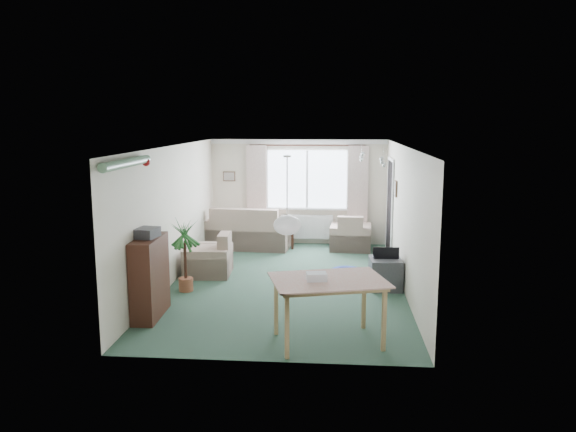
# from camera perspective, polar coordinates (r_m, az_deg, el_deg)

# --- Properties ---
(ground) EXTENTS (6.50, 6.50, 0.00)m
(ground) POSITION_cam_1_polar(r_m,az_deg,el_deg) (9.95, -0.14, -6.84)
(ground) COLOR #2D4B3B
(window) EXTENTS (1.80, 0.03, 1.30)m
(window) POSITION_cam_1_polar(r_m,az_deg,el_deg) (12.81, 1.96, 3.76)
(window) COLOR white
(curtain_rod) EXTENTS (2.60, 0.03, 0.03)m
(curtain_rod) POSITION_cam_1_polar(r_m,az_deg,el_deg) (12.68, 1.96, 7.19)
(curtain_rod) COLOR black
(curtain_left) EXTENTS (0.45, 0.08, 2.00)m
(curtain_left) POSITION_cam_1_polar(r_m,az_deg,el_deg) (12.85, -3.20, 2.73)
(curtain_left) COLOR beige
(curtain_right) EXTENTS (0.45, 0.08, 2.00)m
(curtain_right) POSITION_cam_1_polar(r_m,az_deg,el_deg) (12.74, 7.11, 2.61)
(curtain_right) COLOR beige
(radiator) EXTENTS (1.20, 0.10, 0.55)m
(radiator) POSITION_cam_1_polar(r_m,az_deg,el_deg) (12.94, 1.92, -1.11)
(radiator) COLOR white
(doorway) EXTENTS (0.03, 0.95, 2.00)m
(doorway) POSITION_cam_1_polar(r_m,az_deg,el_deg) (11.90, 10.32, 0.71)
(doorway) COLOR black
(pendant_lamp) EXTENTS (0.36, 0.36, 0.36)m
(pendant_lamp) POSITION_cam_1_polar(r_m,az_deg,el_deg) (7.35, -0.09, -0.94)
(pendant_lamp) COLOR white
(tinsel_garland) EXTENTS (1.60, 1.60, 0.12)m
(tinsel_garland) POSITION_cam_1_polar(r_m,az_deg,el_deg) (7.71, -16.05, 5.19)
(tinsel_garland) COLOR #196626
(bauble_cluster_a) EXTENTS (0.20, 0.20, 0.20)m
(bauble_cluster_a) POSITION_cam_1_polar(r_m,az_deg,el_deg) (10.43, 7.45, 6.27)
(bauble_cluster_a) COLOR silver
(bauble_cluster_b) EXTENTS (0.20, 0.20, 0.20)m
(bauble_cluster_b) POSITION_cam_1_polar(r_m,az_deg,el_deg) (9.25, 9.67, 5.77)
(bauble_cluster_b) COLOR silver
(wall_picture_back) EXTENTS (0.28, 0.03, 0.22)m
(wall_picture_back) POSITION_cam_1_polar(r_m,az_deg,el_deg) (13.02, -6.00, 4.03)
(wall_picture_back) COLOR brown
(wall_picture_right) EXTENTS (0.03, 0.24, 0.30)m
(wall_picture_right) POSITION_cam_1_polar(r_m,az_deg,el_deg) (10.84, 10.89, 2.75)
(wall_picture_right) COLOR brown
(sofa) EXTENTS (1.93, 1.12, 0.93)m
(sofa) POSITION_cam_1_polar(r_m,az_deg,el_deg) (12.62, -4.08, -1.10)
(sofa) COLOR beige
(sofa) RESTS_ON ground
(armchair_corner) EXTENTS (0.93, 0.89, 0.79)m
(armchair_corner) POSITION_cam_1_polar(r_m,az_deg,el_deg) (12.47, 6.38, -1.60)
(armchair_corner) COLOR beige
(armchair_corner) RESTS_ON ground
(armchair_left) EXTENTS (0.86, 0.91, 0.78)m
(armchair_left) POSITION_cam_1_polar(r_m,az_deg,el_deg) (10.51, -8.13, -3.84)
(armchair_left) COLOR beige
(armchair_left) RESTS_ON ground
(coffee_table) EXTENTS (1.09, 0.75, 0.45)m
(coffee_table) POSITION_cam_1_polar(r_m,az_deg,el_deg) (12.60, -1.71, -2.21)
(coffee_table) COLOR black
(coffee_table) RESTS_ON ground
(photo_frame) EXTENTS (0.12, 0.07, 0.16)m
(photo_frame) POSITION_cam_1_polar(r_m,az_deg,el_deg) (12.60, -1.58, -0.80)
(photo_frame) COLOR brown
(photo_frame) RESTS_ON coffee_table
(bookshelf) EXTENTS (0.34, 0.97, 1.18)m
(bookshelf) POSITION_cam_1_polar(r_m,az_deg,el_deg) (8.42, -13.86, -6.07)
(bookshelf) COLOR black
(bookshelf) RESTS_ON ground
(hifi_box) EXTENTS (0.33, 0.39, 0.14)m
(hifi_box) POSITION_cam_1_polar(r_m,az_deg,el_deg) (8.28, -14.15, -1.67)
(hifi_box) COLOR #343438
(hifi_box) RESTS_ON bookshelf
(houseplant) EXTENTS (0.68, 0.68, 1.20)m
(houseplant) POSITION_cam_1_polar(r_m,az_deg,el_deg) (9.51, -10.42, -4.03)
(houseplant) COLOR #1A4E23
(houseplant) RESTS_ON ground
(dining_table) EXTENTS (1.51, 1.20, 0.83)m
(dining_table) POSITION_cam_1_polar(r_m,az_deg,el_deg) (7.32, 4.09, -9.68)
(dining_table) COLOR #9C8155
(dining_table) RESTS_ON ground
(gift_box) EXTENTS (0.28, 0.22, 0.12)m
(gift_box) POSITION_cam_1_polar(r_m,az_deg,el_deg) (7.11, 2.91, -6.25)
(gift_box) COLOR white
(gift_box) RESTS_ON dining_table
(tv_cube) EXTENTS (0.55, 0.60, 0.52)m
(tv_cube) POSITION_cam_1_polar(r_m,az_deg,el_deg) (9.72, 9.86, -5.78)
(tv_cube) COLOR #353439
(tv_cube) RESTS_ON ground
(pet_bed) EXTENTS (0.57, 0.57, 0.11)m
(pet_bed) POSITION_cam_1_polar(r_m,az_deg,el_deg) (10.49, 5.96, -5.70)
(pet_bed) COLOR #252092
(pet_bed) RESTS_ON ground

